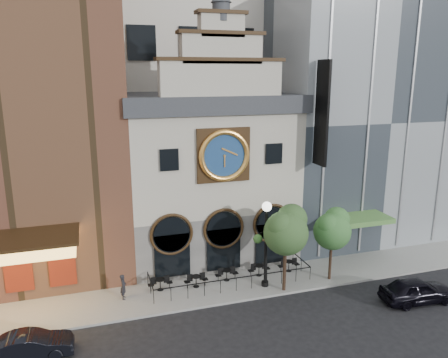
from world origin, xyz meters
name	(u,v)px	position (x,y,z in m)	size (l,w,h in m)	color
ground	(243,302)	(0.00, 0.00, 0.00)	(120.00, 120.00, 0.00)	black
sidewalk	(230,283)	(0.00, 2.50, 0.07)	(44.00, 5.00, 0.15)	gray
clock_building	(208,170)	(0.00, 7.82, 6.69)	(12.60, 8.78, 18.65)	#605E5B
theater_building	(13,91)	(-13.00, 9.96, 12.60)	(14.00, 15.60, 25.00)	brown
retail_building	(346,116)	(12.99, 9.99, 10.14)	(14.00, 14.40, 20.00)	gray
office_tower	(172,4)	(0.00, 20.00, 20.00)	(20.00, 16.00, 40.00)	silver
cafe_railing	(230,276)	(0.00, 2.50, 0.60)	(10.60, 2.60, 0.90)	black
bistro_0	(160,283)	(-4.64, 2.80, 0.61)	(1.58, 0.68, 0.90)	black
bistro_1	(196,280)	(-2.33, 2.51, 0.61)	(1.58, 0.68, 0.90)	black
bistro_2	(227,274)	(-0.14, 2.79, 0.61)	(1.58, 0.68, 0.90)	black
bistro_3	(259,269)	(2.21, 2.79, 0.61)	(1.58, 0.68, 0.90)	black
bistro_4	(289,265)	(4.48, 2.80, 0.61)	(1.58, 0.68, 0.90)	black
car_right	(417,290)	(10.26, -3.20, 0.78)	(1.84, 4.58, 1.56)	black
car_left	(31,346)	(-11.86, -1.89, 0.67)	(1.41, 4.04, 1.33)	black
pedestrian	(123,287)	(-6.98, 2.41, 0.95)	(0.59, 0.38, 1.61)	black
lamppost	(266,235)	(2.04, 1.30, 3.72)	(1.83, 0.83, 5.78)	black
tree_left	(286,229)	(3.03, 0.44, 4.29)	(2.93, 2.82, 5.64)	#382619
tree_right	(333,228)	(6.64, 0.92, 3.79)	(2.58, 2.48, 4.97)	#382619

